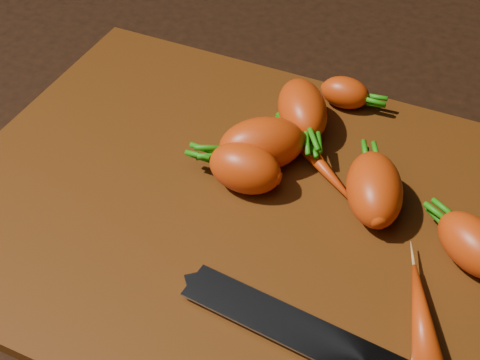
% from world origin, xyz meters
% --- Properties ---
extents(ground, '(2.00, 2.00, 0.01)m').
position_xyz_m(ground, '(0.00, 0.00, -0.01)').
color(ground, black).
extents(cutting_board, '(0.50, 0.40, 0.01)m').
position_xyz_m(cutting_board, '(0.00, 0.00, 0.01)').
color(cutting_board, '#54280A').
rests_on(cutting_board, ground).
extents(carrot_0, '(0.07, 0.05, 0.04)m').
position_xyz_m(carrot_0, '(-0.00, 0.02, 0.03)').
color(carrot_0, '#CF3D0D').
rests_on(carrot_0, cutting_board).
extents(carrot_1, '(0.08, 0.09, 0.05)m').
position_xyz_m(carrot_1, '(0.02, 0.12, 0.03)').
color(carrot_1, '#CF3D0D').
rests_on(carrot_1, cutting_board).
extents(carrot_2, '(0.07, 0.09, 0.05)m').
position_xyz_m(carrot_2, '(0.11, 0.04, 0.04)').
color(carrot_2, '#CF3D0D').
rests_on(carrot_2, cutting_board).
extents(carrot_3, '(0.09, 0.09, 0.05)m').
position_xyz_m(carrot_3, '(0.00, 0.05, 0.04)').
color(carrot_3, '#CF3D0D').
rests_on(carrot_3, cutting_board).
extents(carrot_4, '(0.05, 0.03, 0.03)m').
position_xyz_m(carrot_4, '(0.04, 0.17, 0.03)').
color(carrot_4, '#CF3D0D').
rests_on(carrot_4, cutting_board).
extents(carrot_5, '(0.08, 0.07, 0.04)m').
position_xyz_m(carrot_5, '(0.20, 0.02, 0.03)').
color(carrot_5, '#CF3D0D').
rests_on(carrot_5, cutting_board).
extents(carrot_6, '(0.10, 0.08, 0.02)m').
position_xyz_m(carrot_6, '(0.05, 0.07, 0.02)').
color(carrot_6, '#CF3D0D').
rests_on(carrot_6, cutting_board).
extents(carrot_7, '(0.05, 0.09, 0.02)m').
position_xyz_m(carrot_7, '(0.18, -0.06, 0.02)').
color(carrot_7, '#CF3D0D').
rests_on(carrot_7, cutting_board).
extents(knife, '(0.29, 0.05, 0.02)m').
position_xyz_m(knife, '(0.11, -0.11, 0.02)').
color(knife, gray).
rests_on(knife, cutting_board).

